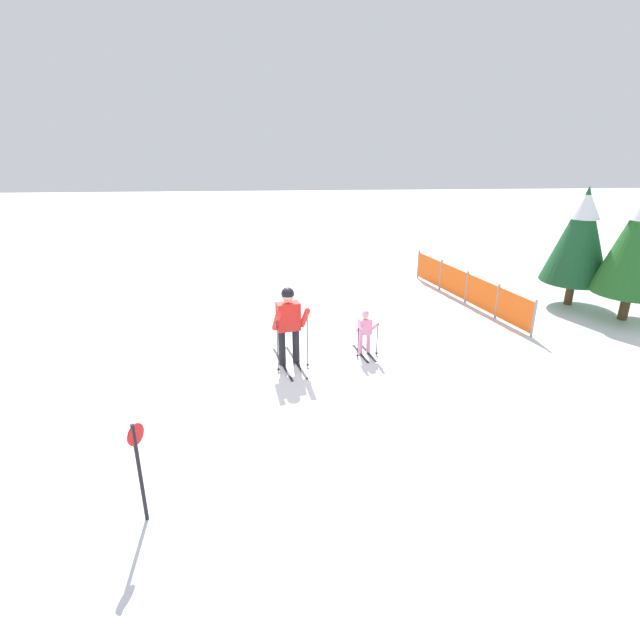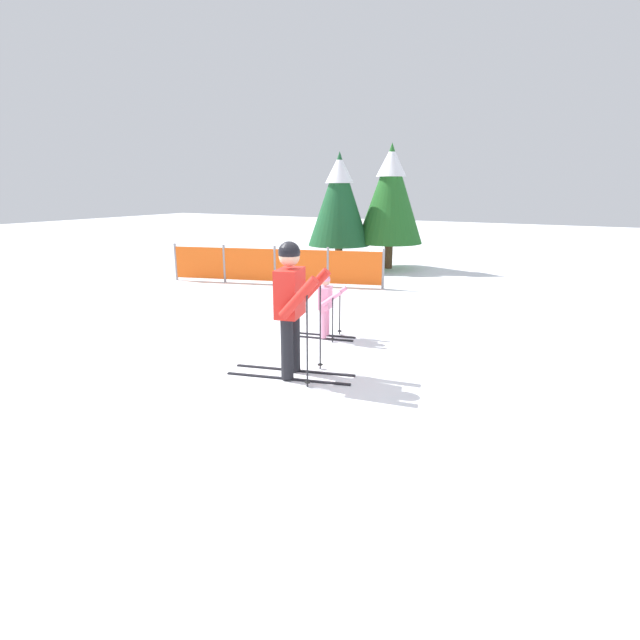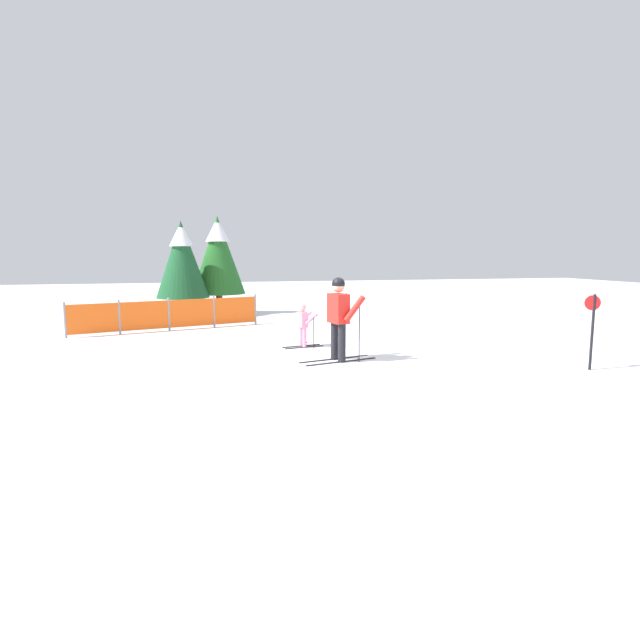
# 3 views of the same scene
# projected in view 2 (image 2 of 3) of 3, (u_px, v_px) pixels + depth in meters

# --- Properties ---
(ground_plane) EXTENTS (60.00, 60.00, 0.00)m
(ground_plane) POSITION_uv_depth(u_px,v_px,m) (267.00, 378.00, 6.27)
(ground_plane) COLOR white
(skier_adult) EXTENTS (1.64, 0.83, 1.70)m
(skier_adult) POSITION_uv_depth(u_px,v_px,m) (292.00, 298.00, 6.10)
(skier_adult) COLOR black
(skier_adult) RESTS_ON ground_plane
(skier_child) EXTENTS (0.98, 0.50, 1.02)m
(skier_child) POSITION_uv_depth(u_px,v_px,m) (326.00, 301.00, 7.80)
(skier_child) COLOR black
(skier_child) RESTS_ON ground_plane
(safety_fence) EXTENTS (5.12, 1.57, 0.94)m
(safety_fence) POSITION_uv_depth(u_px,v_px,m) (275.00, 265.00, 12.19)
(safety_fence) COLOR gray
(safety_fence) RESTS_ON ground_plane
(conifer_far) EXTENTS (1.76, 1.76, 3.28)m
(conifer_far) POSITION_uv_depth(u_px,v_px,m) (339.00, 198.00, 14.07)
(conifer_far) COLOR #4C3823
(conifer_far) RESTS_ON ground_plane
(conifer_near) EXTENTS (1.89, 1.89, 3.52)m
(conifer_near) POSITION_uv_depth(u_px,v_px,m) (391.00, 192.00, 14.15)
(conifer_near) COLOR #4C3823
(conifer_near) RESTS_ON ground_plane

